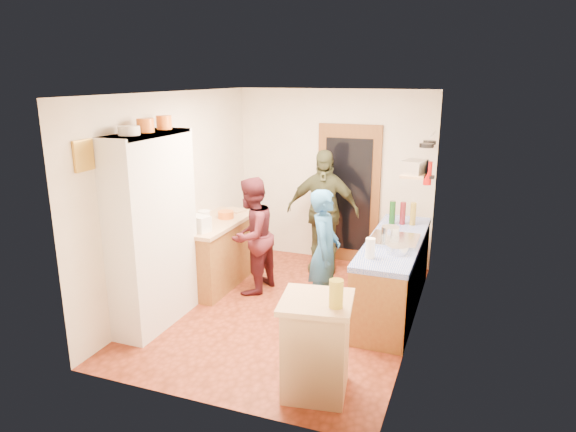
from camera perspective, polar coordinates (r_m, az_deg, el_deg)
The scene contains 44 objects.
floor at distance 6.42m, azimuth -0.14°, elevation -10.44°, with size 3.00×4.00×0.02m, color brown.
ceiling at distance 5.78m, azimuth -0.16°, elevation 13.63°, with size 3.00×4.00×0.02m, color silver.
wall_back at distance 7.84m, azimuth 5.07°, elevation 4.39°, with size 3.00×0.02×2.60m, color silver.
wall_front at distance 4.23m, azimuth -9.86°, elevation -5.42°, with size 3.00×0.02×2.60m, color silver.
wall_left at distance 6.64m, azimuth -12.44°, elevation 2.08°, with size 0.02×4.00×2.60m, color silver.
wall_right at distance 5.63m, azimuth 14.37°, elevation -0.42°, with size 0.02×4.00×2.60m, color silver.
door_frame at distance 7.79m, azimuth 6.72°, elevation 2.39°, with size 0.95×0.06×2.10m, color brown.
door_glass at distance 7.75m, azimuth 6.66°, elevation 2.34°, with size 0.70×0.02×1.70m, color black.
hutch_body at distance 5.94m, azimuth -14.78°, elevation -1.65°, with size 0.40×1.20×2.20m, color silver.
hutch_top_shelf at distance 5.73m, azimuth -15.52°, elevation 8.75°, with size 0.40×1.14×0.04m, color silver.
plate_stack at distance 5.50m, azimuth -17.26°, elevation 9.06°, with size 0.22×0.22×0.09m, color white.
orange_pot_a at distance 5.72m, azimuth -15.56°, elevation 9.68°, with size 0.18×0.18×0.15m, color orange.
orange_pot_b at distance 6.00m, azimuth -13.62°, elevation 10.08°, with size 0.17×0.17×0.15m, color orange.
left_counter_base at distance 7.10m, azimuth -7.96°, elevation -4.20°, with size 0.60×1.40×0.85m, color olive.
left_counter_top at distance 6.96m, azimuth -8.10°, elevation -0.71°, with size 0.64×1.44×0.05m, color tan.
toaster at distance 6.49m, azimuth -9.84°, elevation -0.84°, with size 0.27×0.18×0.20m, color white.
kettle at distance 6.79m, azimuth -9.31°, elevation -0.17°, with size 0.16×0.16×0.18m, color white.
orange_bowl at distance 7.05m, azimuth -6.92°, elevation 0.15°, with size 0.22×0.22×0.10m, color orange.
chopping_board at distance 7.41m, azimuth -5.97°, elevation 0.65°, with size 0.30×0.22×0.03m, color tan.
right_counter_base at distance 6.42m, azimuth 11.61°, elevation -6.59°, with size 0.60×2.20×0.84m, color olive.
right_counter_top at distance 6.27m, azimuth 11.83°, elevation -2.77°, with size 0.62×2.22×0.06m, color #0425B5.
hob at distance 6.15m, azimuth 11.71°, elevation -2.61°, with size 0.55×0.58×0.04m, color silver.
pot_on_hob at distance 6.14m, azimuth 11.30°, elevation -1.77°, with size 0.21×0.21×0.14m, color silver.
bottle_a at distance 6.84m, azimuth 11.52°, elevation 0.37°, with size 0.08×0.08×0.31m, color #143F14.
bottle_b at distance 6.85m, azimuth 12.63°, elevation 0.30°, with size 0.07×0.07×0.30m, color #591419.
bottle_c at distance 6.84m, azimuth 13.72°, elevation 0.23°, with size 0.07×0.07×0.30m, color olive.
paper_towel at distance 5.53m, azimuth 9.13°, elevation -3.55°, with size 0.10×0.10×0.22m, color white.
mixing_bowl at distance 5.75m, azimuth 12.05°, elevation -3.66°, with size 0.23×0.23×0.09m, color silver.
island_base at distance 4.73m, azimuth 3.11°, elevation -14.51°, with size 0.55×0.55×0.86m, color tan.
island_top at distance 4.52m, azimuth 3.19°, elevation -9.51°, with size 0.62×0.62×0.05m, color tan.
cutting_board at distance 4.57m, azimuth 2.66°, elevation -9.09°, with size 0.35×0.28×0.02m, color white.
oil_jar at distance 4.34m, azimuth 5.37°, elevation -8.59°, with size 0.12×0.12×0.24m, color #AD9E2D.
pan_rail at distance 6.99m, azimuth 15.84°, elevation 8.76°, with size 0.02×0.02×0.65m, color silver.
pan_hang_a at distance 6.84m, azimuth 15.13°, elevation 7.58°, with size 0.18×0.18×0.05m, color black.
pan_hang_b at distance 7.04m, azimuth 15.28°, elevation 7.61°, with size 0.16×0.16×0.05m, color black.
pan_hang_c at distance 7.24m, azimuth 15.45°, elevation 7.88°, with size 0.17×0.17×0.05m, color black.
wall_shelf at distance 5.99m, azimuth 13.80°, elevation 4.49°, with size 0.26×0.42×0.03m, color tan.
radio at distance 5.98m, azimuth 13.85°, elevation 5.34°, with size 0.22×0.30×0.15m, color silver.
ext_bracket at distance 7.25m, azimuth 15.71°, elevation 4.19°, with size 0.06×0.10×0.04m, color black.
fire_extinguisher at distance 7.25m, azimuth 15.26°, elevation 4.62°, with size 0.11×0.11×0.32m, color red.
picture_frame at distance 5.28m, azimuth -21.78°, elevation 6.26°, with size 0.03×0.25×0.30m, color gold.
person_hob at distance 6.11m, azimuth 4.33°, elevation -4.07°, with size 0.55×0.36×1.52m, color #24578B.
person_left at distance 6.71m, azimuth -3.70°, elevation -2.16°, with size 0.75×0.58×1.54m, color #44161E.
person_back at distance 7.40m, azimuth 3.96°, elevation 0.53°, with size 1.05×0.44×1.79m, color #373A23.
Camera 1 is at (2.05, -5.41, 2.79)m, focal length 32.00 mm.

